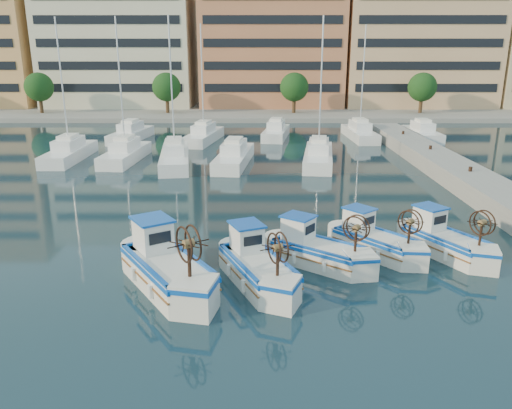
{
  "coord_description": "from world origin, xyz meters",
  "views": [
    {
      "loc": [
        -1.12,
        -18.38,
        8.68
      ],
      "look_at": [
        -1.21,
        5.32,
        1.5
      ],
      "focal_mm": 35.0,
      "sensor_mm": 36.0,
      "label": 1
    }
  ],
  "objects_px": {
    "fishing_boat_a": "(166,266)",
    "fishing_boat_c": "(317,249)",
    "fishing_boat_b": "(257,265)",
    "fishing_boat_e": "(444,240)",
    "fishing_boat_d": "(374,240)"
  },
  "relations": [
    {
      "from": "fishing_boat_a",
      "to": "fishing_boat_b",
      "type": "bearing_deg",
      "value": -27.28
    },
    {
      "from": "fishing_boat_c",
      "to": "fishing_boat_d",
      "type": "xyz_separation_m",
      "value": [
        2.72,
        1.2,
        -0.02
      ]
    },
    {
      "from": "fishing_boat_b",
      "to": "fishing_boat_c",
      "type": "bearing_deg",
      "value": 11.46
    },
    {
      "from": "fishing_boat_a",
      "to": "fishing_boat_c",
      "type": "distance_m",
      "value": 6.41
    },
    {
      "from": "fishing_boat_d",
      "to": "fishing_boat_c",
      "type": "bearing_deg",
      "value": 163.16
    },
    {
      "from": "fishing_boat_d",
      "to": "fishing_boat_b",
      "type": "bearing_deg",
      "value": 168.83
    },
    {
      "from": "fishing_boat_c",
      "to": "fishing_boat_d",
      "type": "height_order",
      "value": "fishing_boat_c"
    },
    {
      "from": "fishing_boat_a",
      "to": "fishing_boat_b",
      "type": "height_order",
      "value": "fishing_boat_a"
    },
    {
      "from": "fishing_boat_b",
      "to": "fishing_boat_d",
      "type": "relative_size",
      "value": 1.15
    },
    {
      "from": "fishing_boat_e",
      "to": "fishing_boat_c",
      "type": "bearing_deg",
      "value": 162.08
    },
    {
      "from": "fishing_boat_a",
      "to": "fishing_boat_c",
      "type": "bearing_deg",
      "value": -13.7
    },
    {
      "from": "fishing_boat_d",
      "to": "fishing_boat_e",
      "type": "height_order",
      "value": "fishing_boat_e"
    },
    {
      "from": "fishing_boat_b",
      "to": "fishing_boat_d",
      "type": "xyz_separation_m",
      "value": [
        5.28,
        2.97,
        -0.07
      ]
    },
    {
      "from": "fishing_boat_c",
      "to": "fishing_boat_b",
      "type": "bearing_deg",
      "value": 161.62
    },
    {
      "from": "fishing_boat_c",
      "to": "fishing_boat_a",
      "type": "bearing_deg",
      "value": 146.27
    }
  ]
}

